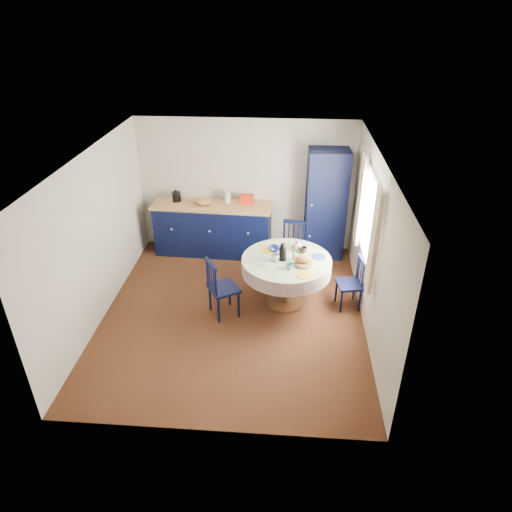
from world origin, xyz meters
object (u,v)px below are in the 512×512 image
at_px(chair_left, 221,287).
at_px(mug_d, 280,246).
at_px(dining_table, 287,266).
at_px(mug_c, 303,250).
at_px(mug_a, 275,257).
at_px(mug_b, 289,266).
at_px(pantry_cabinet, 326,205).
at_px(kitchen_counter, 213,228).
at_px(cobalt_bowl, 276,249).
at_px(chair_far, 292,248).
at_px(chair_right, 352,283).

bearing_deg(chair_left, mug_d, -83.69).
relative_size(dining_table, mug_c, 11.51).
height_order(mug_a, mug_b, mug_a).
relative_size(pantry_cabinet, mug_d, 19.71).
distance_m(kitchen_counter, mug_a, 2.15).
bearing_deg(mug_b, pantry_cabinet, 72.44).
relative_size(kitchen_counter, chair_left, 2.31).
bearing_deg(cobalt_bowl, chair_far, 71.29).
relative_size(chair_left, mug_b, 9.84).
xyz_separation_m(chair_left, chair_far, (1.06, 1.37, -0.01)).
distance_m(mug_a, cobalt_bowl, 0.32).
relative_size(kitchen_counter, chair_far, 2.39).
height_order(pantry_cabinet, mug_d, pantry_cabinet).
distance_m(mug_a, mug_c, 0.50).
height_order(mug_b, cobalt_bowl, mug_b).
xyz_separation_m(mug_a, mug_b, (0.22, -0.23, -0.01)).
distance_m(chair_right, mug_a, 1.28).
height_order(dining_table, mug_d, dining_table).
bearing_deg(mug_a, chair_left, -160.46).
bearing_deg(kitchen_counter, cobalt_bowl, -46.08).
bearing_deg(chair_left, mug_c, -96.45).
distance_m(pantry_cabinet, dining_table, 1.85).
distance_m(chair_far, mug_d, 0.85).
height_order(chair_far, chair_right, chair_far).
xyz_separation_m(mug_c, mug_d, (-0.37, 0.10, 0.00)).
distance_m(chair_left, chair_far, 1.73).
relative_size(kitchen_counter, mug_d, 21.62).
distance_m(mug_c, mug_d, 0.38).
height_order(chair_far, mug_c, chair_far).
relative_size(chair_left, mug_c, 8.10).
distance_m(kitchen_counter, chair_left, 2.05).
xyz_separation_m(kitchen_counter, cobalt_bowl, (1.23, -1.40, 0.36)).
bearing_deg(dining_table, mug_a, -161.97).
bearing_deg(dining_table, kitchen_counter, 130.45).
xyz_separation_m(chair_right, mug_b, (-0.98, -0.31, 0.45)).
bearing_deg(pantry_cabinet, mug_d, -122.07).
height_order(dining_table, mug_b, dining_table).
bearing_deg(cobalt_bowl, mug_a, -89.08).
bearing_deg(mug_d, mug_c, -14.51).
height_order(chair_left, mug_b, chair_left).
distance_m(mug_a, mug_b, 0.32).
relative_size(kitchen_counter, chair_right, 2.62).
bearing_deg(chair_right, mug_d, -114.46).
relative_size(chair_far, cobalt_bowl, 4.24).
relative_size(dining_table, mug_d, 13.27).
height_order(pantry_cabinet, cobalt_bowl, pantry_cabinet).
bearing_deg(pantry_cabinet, mug_a, -118.29).
distance_m(chair_right, mug_d, 1.26).
bearing_deg(kitchen_counter, mug_b, -50.78).
height_order(chair_left, chair_far, chair_left).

